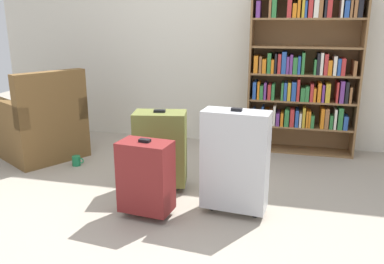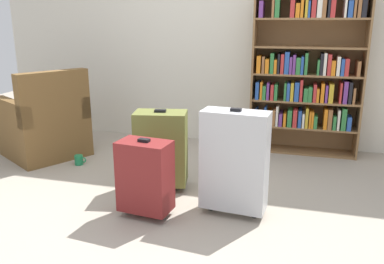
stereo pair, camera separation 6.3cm
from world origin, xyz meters
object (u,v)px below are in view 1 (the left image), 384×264
object	(u,v)px
armchair	(42,127)
suitcase_silver	(235,160)
suitcase_dark_red	(146,177)
mug	(77,161)
suitcase_olive	(160,148)
bookshelf	(303,73)

from	to	relation	value
armchair	suitcase_silver	xyz separation A→B (m)	(2.07, -0.76, 0.09)
armchair	suitcase_dark_red	world-z (taller)	armchair
armchair	mug	distance (m)	0.55
armchair	mug	xyz separation A→B (m)	(0.45, -0.16, -0.27)
suitcase_dark_red	suitcase_olive	size ratio (longest dim) A/B	0.86
suitcase_silver	bookshelf	bearing A→B (deg)	73.92
suitcase_dark_red	bookshelf	bearing A→B (deg)	59.55
suitcase_dark_red	armchair	bearing A→B (deg)	147.03
suitcase_olive	mug	bearing A→B (deg)	162.42
bookshelf	suitcase_silver	distance (m)	1.72
suitcase_olive	suitcase_silver	bearing A→B (deg)	-24.35
suitcase_silver	suitcase_olive	size ratio (longest dim) A/B	1.16
bookshelf	suitcase_dark_red	world-z (taller)	bookshelf
bookshelf	suitcase_olive	distance (m)	1.79
suitcase_dark_red	suitcase_olive	distance (m)	0.50
suitcase_dark_red	suitcase_olive	world-z (taller)	suitcase_olive
mug	bookshelf	bearing A→B (deg)	25.70
bookshelf	suitcase_silver	world-z (taller)	bookshelf
suitcase_silver	suitcase_olive	xyz separation A→B (m)	(-0.66, 0.30, -0.06)
bookshelf	mug	distance (m)	2.44
armchair	suitcase_olive	xyz separation A→B (m)	(1.42, -0.46, 0.03)
bookshelf	suitcase_silver	xyz separation A→B (m)	(-0.46, -1.61, -0.43)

